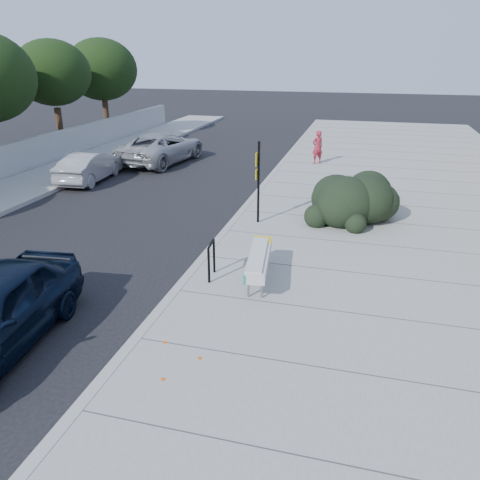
% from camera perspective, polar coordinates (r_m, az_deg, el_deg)
% --- Properties ---
extents(ground, '(120.00, 120.00, 0.00)m').
position_cam_1_polar(ground, '(10.97, -7.82, -6.75)').
color(ground, black).
rests_on(ground, ground).
extents(sidewalk_near, '(11.20, 50.00, 0.15)m').
position_cam_1_polar(sidewalk_near, '(14.85, 20.56, 0.19)').
color(sidewalk_near, gray).
rests_on(sidewalk_near, ground).
extents(curb_near, '(0.22, 50.00, 0.17)m').
position_cam_1_polar(curb_near, '(15.25, -0.73, 2.25)').
color(curb_near, '#9E9E99').
rests_on(curb_near, ground).
extents(curb_far, '(0.22, 50.00, 0.17)m').
position_cam_1_polar(curb_far, '(18.94, -24.81, 4.14)').
color(curb_far, '#9E9E99').
rests_on(curb_far, ground).
extents(tree_far_e, '(4.00, 4.00, 5.90)m').
position_cam_1_polar(tree_far_e, '(28.11, -21.92, 18.36)').
color(tree_far_e, '#332114').
rests_on(tree_far_e, ground).
extents(tree_far_f, '(4.40, 4.40, 6.07)m').
position_cam_1_polar(tree_far_f, '(32.30, -16.52, 19.28)').
color(tree_far_f, '#332114').
rests_on(tree_far_f, ground).
extents(bench, '(0.75, 2.34, 0.69)m').
position_cam_1_polar(bench, '(11.03, 2.31, -2.33)').
color(bench, gray).
rests_on(bench, sidewalk_near).
extents(bike_rack, '(0.11, 0.62, 0.90)m').
position_cam_1_polar(bike_rack, '(11.18, -3.51, -2.03)').
color(bike_rack, black).
rests_on(bike_rack, sidewalk_near).
extents(sign_post, '(0.11, 0.30, 2.58)m').
position_cam_1_polar(sign_post, '(14.62, 2.23, 7.64)').
color(sign_post, black).
rests_on(sign_post, sidewalk_near).
extents(hedge, '(3.58, 4.87, 1.64)m').
position_cam_1_polar(hedge, '(16.39, 13.56, 6.29)').
color(hedge, black).
rests_on(hedge, sidewalk_near).
extents(wagon_silver, '(1.62, 3.97, 1.28)m').
position_cam_1_polar(wagon_silver, '(21.40, -17.85, 8.54)').
color(wagon_silver, '#9E9EA2').
rests_on(wagon_silver, ground).
extents(suv_silver, '(3.21, 5.70, 1.50)m').
position_cam_1_polar(suv_silver, '(24.34, -9.51, 11.07)').
color(suv_silver, '#A7A8AC').
rests_on(suv_silver, ground).
extents(pedestrian, '(0.69, 0.65, 1.58)m').
position_cam_1_polar(pedestrian, '(23.38, 9.43, 11.11)').
color(pedestrian, '#A02333').
rests_on(pedestrian, sidewalk_near).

